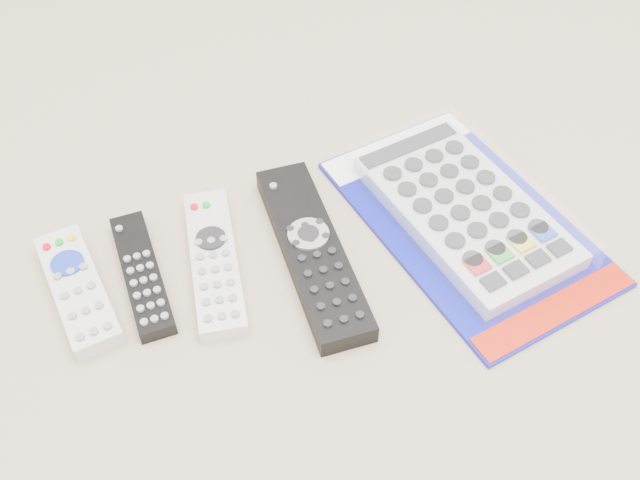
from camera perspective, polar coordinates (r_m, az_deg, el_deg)
name	(u,v)px	position (r m, az deg, el deg)	size (l,w,h in m)	color
remote_small_grey	(78,289)	(0.80, -18.81, -3.77)	(0.07, 0.17, 0.03)	#BDBDBF
remote_slim_black	(142,274)	(0.80, -14.05, -2.67)	(0.04, 0.17, 0.02)	black
remote_silver_dvd	(214,261)	(0.79, -8.46, -1.70)	(0.09, 0.21, 0.02)	silver
remote_large_black	(312,251)	(0.79, -0.61, -0.87)	(0.08, 0.26, 0.03)	black
jumbo_remote_packaged	(466,209)	(0.84, 11.57, 2.48)	(0.25, 0.36, 0.05)	#0E149B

